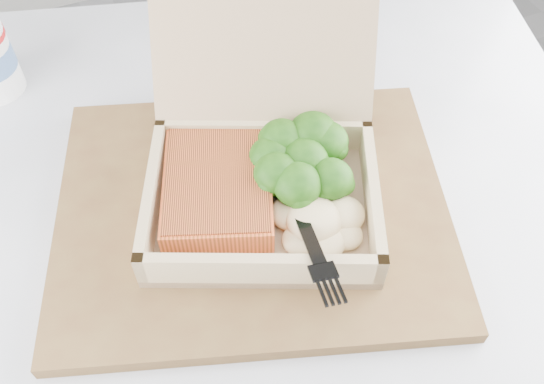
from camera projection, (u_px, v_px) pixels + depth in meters
name	position (u px, v px, depth m)	size (l,w,h in m)	color
cafe_table	(232.00, 346.00, 0.74)	(1.07, 1.07, 0.76)	black
serving_tray	(253.00, 210.00, 0.61)	(0.39, 0.31, 0.02)	brown
takeout_container	(263.00, 147.00, 0.59)	(0.31, 0.33, 0.19)	#9E7E5E
salmon_fillet	(218.00, 187.00, 0.59)	(0.10, 0.14, 0.03)	orange
broccoli_pile	(304.00, 166.00, 0.60)	(0.11, 0.11, 0.04)	#347119
mashed_potatoes	(314.00, 220.00, 0.57)	(0.09, 0.08, 0.03)	beige
plastic_fork	(297.00, 204.00, 0.56)	(0.04, 0.16, 0.03)	black
receipt	(256.00, 72.00, 0.75)	(0.07, 0.14, 0.00)	white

